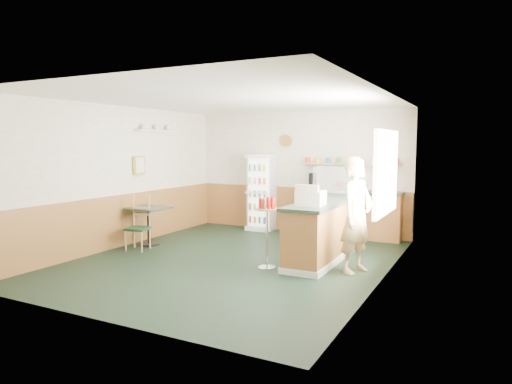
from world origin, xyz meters
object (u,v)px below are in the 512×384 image
Objects in this scene: cafe_chair at (140,221)px; shopkeeper at (356,215)px; cash_register at (311,198)px; condiment_stand at (267,221)px; display_case at (341,181)px; cafe_table at (149,218)px; drinks_fridge at (262,192)px.

shopkeeper is at bearing -9.25° from cafe_chair.
shopkeeper reaches higher than cafe_chair.
condiment_stand is (-0.62, -0.30, -0.36)m from cash_register.
condiment_stand is at bearing -107.85° from display_case.
cafe_table is 0.74× the size of cafe_chair.
cafe_chair is (-2.69, 0.12, -0.23)m from condiment_stand.
cash_register is at bearing 117.07° from shopkeeper.
display_case is 1.62m from cash_register.
display_case is at bearing 15.10° from cafe_chair.
cash_register is 3.37m from cafe_chair.
display_case is 1.28× the size of cafe_table.
cash_register is at bearing -10.23° from cafe_chair.
display_case reaches higher than cash_register.
display_case reaches higher than cafe_chair.
condiment_stand is at bearing 125.63° from shopkeeper.
drinks_fridge is at bearing 63.40° from cafe_table.
display_case is 0.85× the size of condiment_stand.
shopkeeper is at bearing 17.43° from condiment_stand.
drinks_fridge is 3.81m from shopkeeper.
shopkeeper is 1.75× the size of cafe_chair.
drinks_fridge is 4.09× the size of cash_register.
display_case reaches higher than cafe_table.
cash_register is 0.42× the size of cafe_chair.
shopkeeper is (0.70, 0.11, -0.24)m from cash_register.
condiment_stand is at bearing -62.08° from drinks_fridge.
cafe_table is 0.36m from cafe_chair.
condiment_stand reaches higher than cafe_chair.
cafe_chair is at bearing 177.52° from condiment_stand.
cafe_table is (-3.40, 0.16, -0.60)m from cash_register.
cash_register is 0.75m from shopkeeper.
cafe_chair is (-4.01, -0.30, -0.36)m from shopkeeper.
cafe_chair is at bearing 112.45° from shopkeeper.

